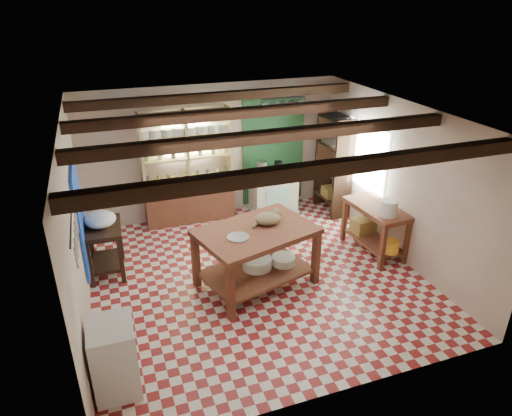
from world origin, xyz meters
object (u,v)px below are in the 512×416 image
object	(u,v)px
stove	(273,192)
cat	(268,219)
work_table	(256,257)
prep_table	(105,250)
right_counter	(374,229)
white_cabinet	(115,357)

from	to	relation	value
stove	cat	distance (m)	2.50
work_table	prep_table	world-z (taller)	work_table
cat	right_counter	bearing A→B (deg)	-21.52
stove	right_counter	world-z (taller)	stove
work_table	prep_table	bearing A→B (deg)	136.99
white_cabinet	stove	bearing A→B (deg)	48.78
white_cabinet	right_counter	distance (m)	4.71
right_counter	cat	bearing A→B (deg)	179.76
work_table	stove	world-z (taller)	work_table
prep_table	cat	distance (m)	2.64
work_table	stove	distance (m)	2.63
work_table	white_cabinet	size ratio (longest dim) A/B	1.92
work_table	stove	size ratio (longest dim) A/B	1.88
stove	cat	bearing A→B (deg)	-112.33
work_table	prep_table	xyz separation A→B (m)	(-2.14, 1.10, -0.06)
work_table	cat	world-z (taller)	cat
right_counter	cat	world-z (taller)	cat
stove	work_table	bearing A→B (deg)	-115.87
stove	prep_table	bearing A→B (deg)	-158.50
stove	prep_table	xyz separation A→B (m)	(-3.33, -1.24, -0.02)
work_table	stove	bearing A→B (deg)	47.27
stove	right_counter	xyz separation A→B (m)	(1.05, -2.08, -0.01)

